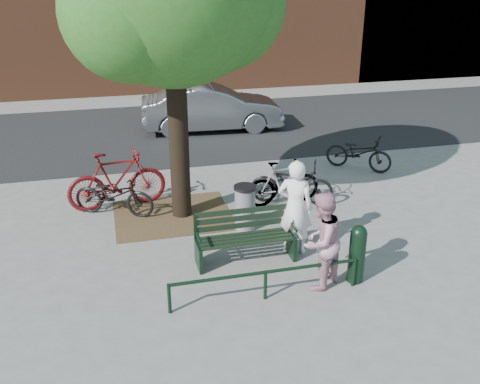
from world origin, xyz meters
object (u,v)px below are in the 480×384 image
object	(u,v)px
parked_car	(212,108)
person_right	(321,241)
park_bench	(244,235)
person_left	(295,207)
litter_bin	(245,207)
bollard	(357,252)
bicycle_c	(292,183)

from	to	relation	value
parked_car	person_right	bearing A→B (deg)	-176.72
park_bench	person_left	bearing A→B (deg)	4.28
person_left	litter_bin	size ratio (longest dim) A/B	1.93
bollard	parked_car	world-z (taller)	parked_car
person_left	person_right	bearing A→B (deg)	120.33
park_bench	parked_car	bearing A→B (deg)	82.35
person_left	parked_car	distance (m)	8.12
litter_bin	bicycle_c	distance (m)	1.61
person_right	bollard	bearing A→B (deg)	145.12
bicycle_c	parked_car	distance (m)	6.10
person_left	bollard	distance (m)	1.42
bollard	person_left	bearing A→B (deg)	118.18
parked_car	bollard	bearing A→B (deg)	-172.73
person_right	litter_bin	xyz separation A→B (m)	(-0.63, 2.30, -0.36)
litter_bin	person_right	bearing A→B (deg)	-74.73
person_left	litter_bin	world-z (taller)	person_left
person_left	bicycle_c	bearing A→B (deg)	-77.93
litter_bin	bicycle_c	world-z (taller)	bicycle_c
person_right	litter_bin	world-z (taller)	person_right
park_bench	bollard	size ratio (longest dim) A/B	1.72
person_left	parked_car	xyz separation A→B (m)	(0.15, 8.12, -0.16)
person_left	parked_car	bearing A→B (deg)	-60.72
park_bench	person_left	distance (m)	1.03
person_right	parked_car	bearing A→B (deg)	-124.63
park_bench	bicycle_c	xyz separation A→B (m)	(1.63, 2.12, -0.00)
bicycle_c	park_bench	bearing A→B (deg)	165.30
litter_bin	parked_car	distance (m)	7.06
person_right	bicycle_c	world-z (taller)	person_right
litter_bin	parked_car	size ratio (longest dim) A/B	0.21
park_bench	bollard	bearing A→B (deg)	-35.52
park_bench	litter_bin	size ratio (longest dim) A/B	1.90
person_left	litter_bin	distance (m)	1.34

